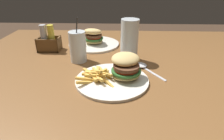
# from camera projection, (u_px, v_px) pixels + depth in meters

# --- Properties ---
(dining_table) EXTENTS (1.55, 1.34, 0.72)m
(dining_table) POSITION_uv_depth(u_px,v_px,m) (131.00, 91.00, 0.75)
(dining_table) COLOR brown
(dining_table) RESTS_ON ground_plane
(meal_plate_near) EXTENTS (0.27, 0.27, 0.11)m
(meal_plate_near) POSITION_uv_depth(u_px,v_px,m) (118.00, 73.00, 0.68)
(meal_plate_near) COLOR silver
(meal_plate_near) RESTS_ON dining_table
(beer_glass) EXTENTS (0.08, 0.08, 0.19)m
(beer_glass) POSITION_uv_depth(u_px,v_px,m) (129.00, 42.00, 0.83)
(beer_glass) COLOR silver
(beer_glass) RESTS_ON dining_table
(juice_glass) EXTENTS (0.07, 0.07, 0.20)m
(juice_glass) POSITION_uv_depth(u_px,v_px,m) (78.00, 48.00, 0.83)
(juice_glass) COLOR silver
(juice_glass) RESTS_ON dining_table
(spoon) EXTENTS (0.12, 0.16, 0.02)m
(spoon) POSITION_uv_depth(u_px,v_px,m) (142.00, 66.00, 0.79)
(spoon) COLOR silver
(spoon) RESTS_ON dining_table
(meal_plate_far) EXTENTS (0.28, 0.28, 0.10)m
(meal_plate_far) POSITION_uv_depth(u_px,v_px,m) (94.00, 40.00, 1.04)
(meal_plate_far) COLOR silver
(meal_plate_far) RESTS_ON dining_table
(condiment_caddy) EXTENTS (0.11, 0.08, 0.13)m
(condiment_caddy) POSITION_uv_depth(u_px,v_px,m) (49.00, 42.00, 0.95)
(condiment_caddy) COLOR brown
(condiment_caddy) RESTS_ON dining_table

